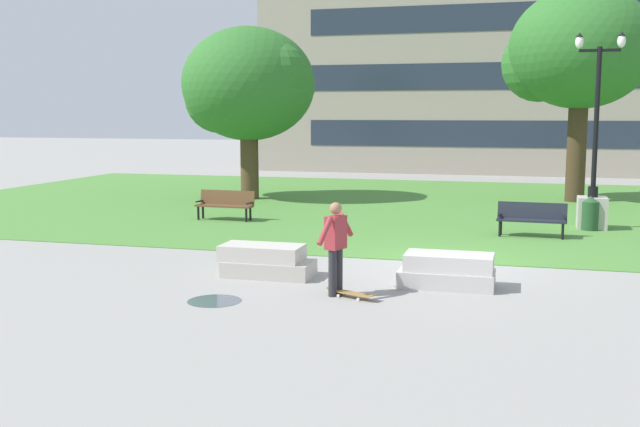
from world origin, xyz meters
name	(u,v)px	position (x,y,z in m)	size (l,w,h in m)	color
ground_plane	(440,263)	(0.00, 0.00, 0.00)	(140.00, 140.00, 0.00)	gray
grass_lawn	(471,208)	(0.00, 10.00, 0.01)	(40.00, 20.00, 0.02)	#4C8438
concrete_block_center	(266,261)	(-3.27, -2.31, 0.31)	(1.87, 0.90, 0.64)	#B2ADA3
concrete_block_left	(448,271)	(0.40, -2.29, 0.31)	(1.80, 0.90, 0.64)	#BCB7B2
person_skateboarder	(336,243)	(-1.50, -3.51, 0.97)	(0.41, 1.28, 1.71)	#28282D
skateboard	(352,293)	(-1.17, -3.62, 0.09)	(1.02, 0.58, 0.14)	olive
puddle	(215,301)	(-3.47, -4.49, 0.00)	(0.96, 0.96, 0.01)	#47515B
park_bench_near_left	(226,203)	(-7.11, 4.87, 0.54)	(1.82, 0.60, 0.90)	brown
park_bench_near_right	(532,217)	(1.98, 4.10, 0.54)	(1.82, 0.62, 0.90)	#1E232D
lamp_post_center	(593,190)	(3.65, 6.02, 1.12)	(1.32, 0.80, 5.50)	#ADA89E
tree_far_right	(247,86)	(-8.48, 10.49, 4.31)	(5.27, 5.02, 6.50)	#4C3823
tree_near_left	(579,51)	(3.53, 12.85, 5.54)	(5.41, 5.15, 7.80)	#42301E
trash_bin	(590,213)	(3.58, 5.69, 0.50)	(0.49, 0.49, 0.96)	#234C28
building_facade_distant	(485,50)	(-0.47, 24.50, 6.58)	(24.97, 1.03, 13.17)	gray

